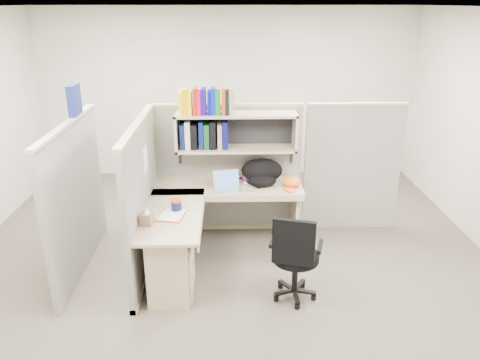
{
  "coord_description": "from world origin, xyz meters",
  "views": [
    {
      "loc": [
        0.01,
        -4.56,
        2.76
      ],
      "look_at": [
        0.13,
        0.25,
        0.91
      ],
      "focal_mm": 35.0,
      "sensor_mm": 36.0,
      "label": 1
    }
  ],
  "objects_px": {
    "backpack": "(262,172)",
    "task_chair": "(295,270)",
    "laptop": "(227,182)",
    "desk": "(189,242)",
    "snack_canister": "(176,205)"
  },
  "relations": [
    {
      "from": "desk",
      "to": "backpack",
      "type": "bearing_deg",
      "value": 47.38
    },
    {
      "from": "task_chair",
      "to": "snack_canister",
      "type": "bearing_deg",
      "value": 154.44
    },
    {
      "from": "laptop",
      "to": "backpack",
      "type": "bearing_deg",
      "value": 15.97
    },
    {
      "from": "desk",
      "to": "laptop",
      "type": "bearing_deg",
      "value": 59.67
    },
    {
      "from": "laptop",
      "to": "backpack",
      "type": "distance_m",
      "value": 0.46
    },
    {
      "from": "desk",
      "to": "backpack",
      "type": "height_order",
      "value": "backpack"
    },
    {
      "from": "laptop",
      "to": "snack_canister",
      "type": "xyz_separation_m",
      "value": [
        -0.53,
        -0.52,
        -0.05
      ]
    },
    {
      "from": "desk",
      "to": "backpack",
      "type": "relative_size",
      "value": 3.59
    },
    {
      "from": "desk",
      "to": "backpack",
      "type": "xyz_separation_m",
      "value": [
        0.81,
        0.88,
        0.43
      ]
    },
    {
      "from": "laptop",
      "to": "task_chair",
      "type": "distance_m",
      "value": 1.36
    },
    {
      "from": "backpack",
      "to": "snack_canister",
      "type": "relative_size",
      "value": 4.19
    },
    {
      "from": "backpack",
      "to": "task_chair",
      "type": "relative_size",
      "value": 0.52
    },
    {
      "from": "desk",
      "to": "task_chair",
      "type": "height_order",
      "value": "task_chair"
    },
    {
      "from": "backpack",
      "to": "task_chair",
      "type": "bearing_deg",
      "value": -97.37
    },
    {
      "from": "snack_canister",
      "to": "task_chair",
      "type": "xyz_separation_m",
      "value": [
        1.17,
        -0.56,
        -0.46
      ]
    }
  ]
}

